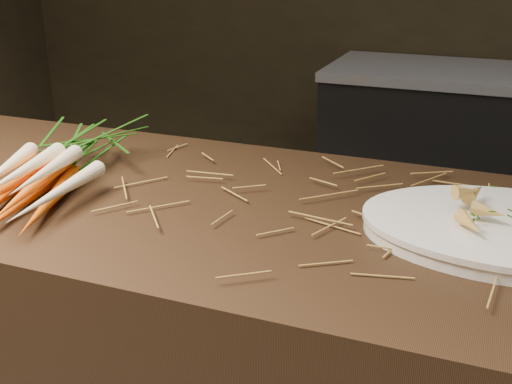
# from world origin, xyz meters

# --- Properties ---
(straw_bedding) EXTENTS (1.40, 0.60, 0.02)m
(straw_bedding) POSITION_xyz_m (0.00, 0.30, 0.91)
(straw_bedding) COLOR olive
(straw_bedding) RESTS_ON main_counter
(root_veg_bunch) EXTENTS (0.29, 0.55, 0.10)m
(root_veg_bunch) POSITION_xyz_m (-0.67, 0.27, 0.95)
(root_veg_bunch) COLOR #BF4B0F
(root_veg_bunch) RESTS_ON main_counter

